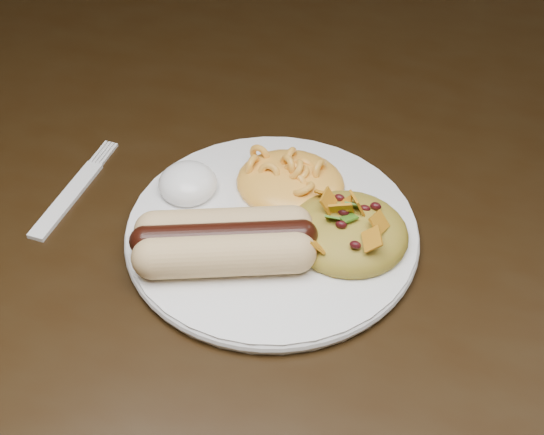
% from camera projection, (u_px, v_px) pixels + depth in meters
% --- Properties ---
extents(table, '(1.60, 0.90, 0.75)m').
position_uv_depth(table, '(360.00, 203.00, 0.79)').
color(table, black).
rests_on(table, floor).
extents(plate, '(0.30, 0.30, 0.01)m').
position_uv_depth(plate, '(272.00, 232.00, 0.62)').
color(plate, white).
rests_on(plate, table).
extents(hotdog, '(0.12, 0.10, 0.03)m').
position_uv_depth(hotdog, '(224.00, 241.00, 0.58)').
color(hotdog, tan).
rests_on(hotdog, plate).
extents(mac_and_cheese, '(0.10, 0.09, 0.04)m').
position_uv_depth(mac_and_cheese, '(291.00, 171.00, 0.63)').
color(mac_and_cheese, yellow).
rests_on(mac_and_cheese, plate).
extents(sour_cream, '(0.05, 0.05, 0.03)m').
position_uv_depth(sour_cream, '(187.00, 177.00, 0.63)').
color(sour_cream, white).
rests_on(sour_cream, plate).
extents(taco_salad, '(0.10, 0.09, 0.04)m').
position_uv_depth(taco_salad, '(349.00, 224.00, 0.59)').
color(taco_salad, orange).
rests_on(taco_salad, plate).
extents(fork, '(0.02, 0.14, 0.00)m').
position_uv_depth(fork, '(67.00, 200.00, 0.65)').
color(fork, white).
rests_on(fork, table).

